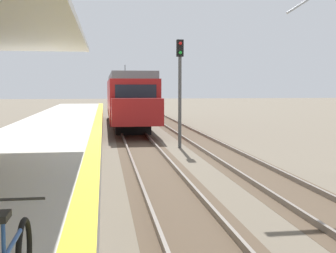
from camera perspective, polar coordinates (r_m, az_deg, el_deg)
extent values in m
cube|color=#B7B5AD|center=(14.91, -18.20, -4.93)|extent=(5.00, 80.00, 0.90)
cube|color=yellow|center=(14.61, -9.52, -3.14)|extent=(0.50, 80.00, 0.01)
cube|color=#4C3D2D|center=(18.78, -2.60, -4.01)|extent=(2.34, 120.00, 0.01)
cube|color=slate|center=(18.72, -4.80, -3.81)|extent=(0.08, 120.00, 0.15)
cube|color=slate|center=(18.85, -0.42, -3.73)|extent=(0.08, 120.00, 0.15)
cube|color=#4C3D2D|center=(19.40, 7.47, -3.76)|extent=(2.34, 120.00, 0.01)
cube|color=slate|center=(19.21, 5.40, -3.59)|extent=(0.08, 120.00, 0.15)
cube|color=slate|center=(19.59, 9.50, -3.46)|extent=(0.08, 120.00, 0.15)
cube|color=maroon|center=(34.28, -5.17, 3.58)|extent=(2.90, 18.00, 2.70)
cube|color=slate|center=(34.28, -5.19, 6.21)|extent=(2.67, 18.00, 0.44)
cube|color=black|center=(25.27, -4.10, 3.96)|extent=(2.32, 0.06, 1.21)
cube|color=maroon|center=(24.53, -3.96, 1.88)|extent=(2.78, 1.60, 1.49)
cube|color=black|center=(34.38, -2.73, 4.28)|extent=(0.04, 15.84, 0.86)
cylinder|color=#333333|center=(37.89, -5.48, 7.12)|extent=(0.06, 0.06, 0.90)
cube|color=black|center=(28.55, -4.53, -0.16)|extent=(2.17, 2.20, 0.72)
cube|color=black|center=(40.20, -5.58, 1.37)|extent=(2.17, 2.20, 0.72)
torus|color=black|center=(5.10, -17.80, -14.94)|extent=(0.06, 0.72, 0.72)
cylinder|color=#23478C|center=(4.50, -19.11, -13.83)|extent=(0.04, 0.95, 0.04)
cylinder|color=#23478C|center=(4.11, -20.16, -13.77)|extent=(0.04, 0.04, 0.45)
cube|color=black|center=(4.05, -20.27, -10.68)|extent=(0.10, 0.24, 0.06)
cylinder|color=#262626|center=(4.84, -18.19, -8.76)|extent=(0.48, 0.03, 0.03)
cylinder|color=#4C4C4C|center=(21.66, 1.51, 3.05)|extent=(0.16, 0.16, 4.40)
cube|color=black|center=(21.72, 1.53, 9.92)|extent=(0.32, 0.24, 0.80)
sphere|color=red|center=(21.60, 1.59, 10.53)|extent=(0.16, 0.16, 0.16)
sphere|color=green|center=(21.56, 1.59, 9.37)|extent=(0.16, 0.16, 0.16)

